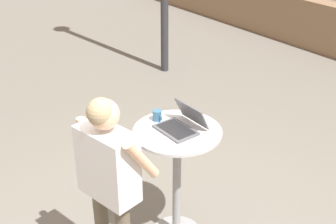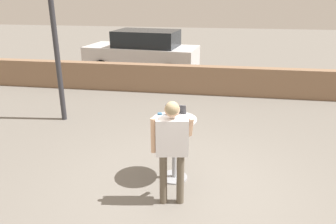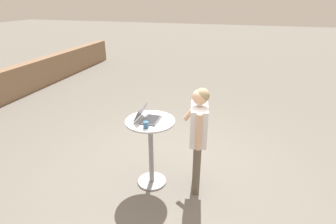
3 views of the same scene
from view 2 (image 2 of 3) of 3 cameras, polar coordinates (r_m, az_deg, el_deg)
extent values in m
plane|color=slate|center=(5.38, 2.85, -12.98)|extent=(50.00, 50.00, 0.00)
cube|color=#84664C|center=(10.06, 6.34, 5.57)|extent=(14.68, 0.35, 0.85)
cylinder|color=gray|center=(5.62, 1.06, -11.26)|extent=(0.44, 0.44, 0.03)
cylinder|color=gray|center=(5.36, 1.09, -6.49)|extent=(0.07, 0.07, 1.02)
cylinder|color=#B7B7BC|center=(5.15, 1.13, -1.29)|extent=(0.71, 0.71, 0.02)
cube|color=#515156|center=(5.13, 1.11, -1.13)|extent=(0.33, 0.23, 0.02)
cube|color=black|center=(5.12, 1.11, -1.03)|extent=(0.29, 0.18, 0.00)
cube|color=#515156|center=(5.24, 1.38, 0.48)|extent=(0.33, 0.10, 0.18)
cube|color=white|center=(5.23, 1.37, 0.49)|extent=(0.30, 0.09, 0.16)
cylinder|color=#336084|center=(5.14, -1.46, -0.65)|extent=(0.07, 0.07, 0.09)
torus|color=#336084|center=(5.13, -0.92, -0.66)|extent=(0.04, 0.01, 0.04)
cylinder|color=brown|center=(4.83, -0.82, -11.52)|extent=(0.11, 0.11, 0.81)
cylinder|color=brown|center=(4.84, 2.16, -11.50)|extent=(0.11, 0.11, 0.81)
cube|color=silver|center=(4.52, 0.70, -4.27)|extent=(0.48, 0.30, 0.53)
sphere|color=#DBAD89|center=(4.37, 0.73, 0.42)|extent=(0.21, 0.21, 0.21)
sphere|color=#9E8966|center=(4.34, 0.74, 0.63)|extent=(0.19, 0.19, 0.19)
cylinder|color=#DBAD89|center=(4.51, -2.59, -4.12)|extent=(0.07, 0.07, 0.51)
cylinder|color=#DBAD89|center=(4.55, 3.95, -2.54)|extent=(0.12, 0.31, 0.39)
cube|color=silver|center=(12.63, -4.59, 9.65)|extent=(4.32, 2.15, 0.75)
cube|color=black|center=(12.46, -3.75, 12.66)|extent=(2.44, 1.74, 0.59)
cylinder|color=black|center=(12.48, -11.44, 7.56)|extent=(0.62, 0.28, 0.60)
cylinder|color=black|center=(13.91, -8.46, 9.02)|extent=(0.62, 0.28, 0.60)
cylinder|color=black|center=(11.56, 0.15, 6.98)|extent=(0.62, 0.28, 0.60)
cylinder|color=black|center=(13.09, 2.05, 8.53)|extent=(0.62, 0.28, 0.60)
cylinder|color=#2D2D33|center=(7.94, -19.40, 14.92)|extent=(0.12, 0.12, 4.73)
camera|label=1|loc=(3.25, 44.07, 14.20)|focal=50.00mm
camera|label=3|loc=(5.23, -38.29, 13.04)|focal=28.00mm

